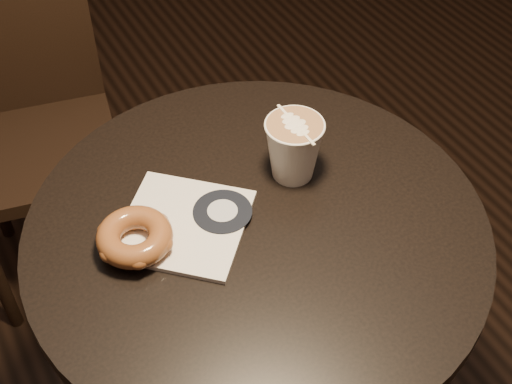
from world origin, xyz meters
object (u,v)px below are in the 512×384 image
(cafe_table, at_px, (257,302))
(doughnut, at_px, (135,237))
(latte_cup, at_px, (294,149))
(pastry_bag, at_px, (184,224))
(chair, at_px, (24,95))

(cafe_table, height_order, doughnut, doughnut)
(latte_cup, bearing_deg, doughnut, -175.18)
(pastry_bag, height_order, doughnut, doughnut)
(pastry_bag, xyz_separation_m, doughnut, (-0.08, -0.01, 0.02))
(pastry_bag, xyz_separation_m, latte_cup, (0.20, 0.02, 0.05))
(cafe_table, bearing_deg, pastry_bag, 152.77)
(cafe_table, xyz_separation_m, chair, (-0.18, 0.78, -0.03))
(latte_cup, bearing_deg, cafe_table, -146.56)
(chair, bearing_deg, doughnut, -77.91)
(doughnut, bearing_deg, cafe_table, -14.25)
(chair, xyz_separation_m, latte_cup, (0.28, -0.72, 0.28))
(cafe_table, xyz_separation_m, latte_cup, (0.10, 0.07, 0.25))
(cafe_table, relative_size, pastry_bag, 4.19)
(chair, distance_m, doughnut, 0.78)
(cafe_table, distance_m, doughnut, 0.29)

